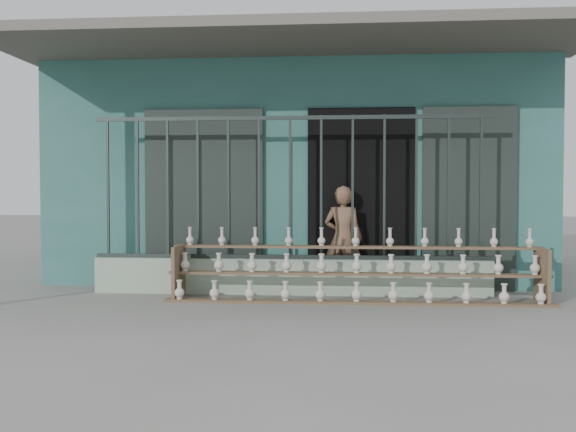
{
  "coord_description": "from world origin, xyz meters",
  "views": [
    {
      "loc": [
        0.64,
        -6.73,
        1.27
      ],
      "look_at": [
        0.0,
        1.0,
        1.0
      ],
      "focal_mm": 40.0,
      "sensor_mm": 36.0,
      "label": 1
    }
  ],
  "objects": [
    {
      "name": "parapet_wall",
      "position": [
        0.0,
        1.3,
        0.23
      ],
      "size": [
        5.0,
        0.2,
        0.45
      ],
      "primitive_type": "cube",
      "color": "#98B298",
      "rests_on": "ground"
    },
    {
      "name": "ground",
      "position": [
        0.0,
        0.0,
        0.0
      ],
      "size": [
        60.0,
        60.0,
        0.0
      ],
      "primitive_type": "plane",
      "color": "slate"
    },
    {
      "name": "workshop_building",
      "position": [
        0.0,
        4.23,
        1.62
      ],
      "size": [
        7.4,
        6.6,
        3.21
      ],
      "color": "#2F645E",
      "rests_on": "ground"
    },
    {
      "name": "shelf_rack",
      "position": [
        0.82,
        0.89,
        0.36
      ],
      "size": [
        4.5,
        0.68,
        0.85
      ],
      "color": "brown",
      "rests_on": "ground"
    },
    {
      "name": "elderly_woman",
      "position": [
        0.67,
        1.63,
        0.69
      ],
      "size": [
        0.57,
        0.45,
        1.37
      ],
      "primitive_type": "imported",
      "rotation": [
        0.0,
        0.0,
        2.88
      ],
      "color": "brown",
      "rests_on": "ground"
    },
    {
      "name": "security_fence",
      "position": [
        -0.0,
        1.3,
        1.35
      ],
      "size": [
        5.0,
        0.04,
        1.8
      ],
      "color": "#283330",
      "rests_on": "parapet_wall"
    }
  ]
}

